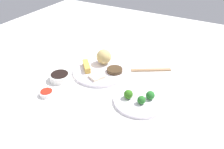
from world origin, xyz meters
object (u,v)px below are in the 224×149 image
Objects in this scene: main_plate at (101,71)px; chopsticks_pair at (151,70)px; soy_sauce_bowl at (60,77)px; sauce_ramekin_sweet_and_sour at (47,93)px; broccoli_plate at (140,101)px.

chopsticks_pair is at bearing -146.21° from main_plate.
soy_sauce_bowl reaches higher than sauce_ramekin_sweet_and_sour.
soy_sauce_bowl is 1.61× the size of sauce_ramekin_sweet_and_sour.
soy_sauce_bowl is at bearing 48.16° from main_plate.
sauce_ramekin_sweet_and_sour reaches higher than main_plate.
sauce_ramekin_sweet_and_sour is at bearing 22.64° from broccoli_plate.
soy_sauce_bowl is 0.14m from sauce_ramekin_sweet_and_sour.
broccoli_plate is at bearing 156.09° from main_plate.
broccoli_plate is 0.28m from chopsticks_pair.
broccoli_plate is at bearing 101.86° from chopsticks_pair.
sauce_ramekin_sweet_and_sour is (0.40, 0.17, 0.00)m from broccoli_plate.
soy_sauce_bowl reaches higher than broccoli_plate.
broccoli_plate is at bearing -175.45° from soy_sauce_bowl.
broccoli_plate is 2.26× the size of soy_sauce_bowl.
main_plate reaches higher than broccoli_plate.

